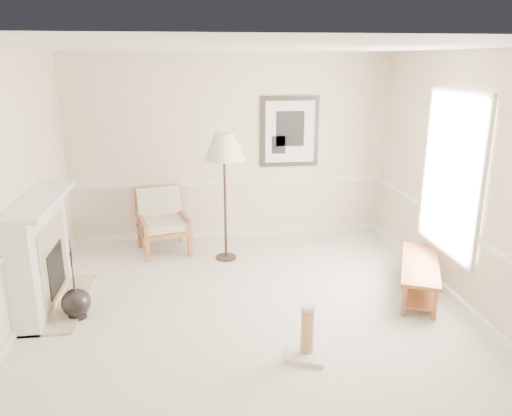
# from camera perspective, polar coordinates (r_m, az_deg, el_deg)

# --- Properties ---
(ground) EXTENTS (5.50, 5.50, 0.00)m
(ground) POSITION_cam_1_polar(r_m,az_deg,el_deg) (5.76, -0.73, -12.35)
(ground) COLOR silver
(ground) RESTS_ON ground
(room) EXTENTS (5.04, 5.54, 2.92)m
(room) POSITION_cam_1_polar(r_m,az_deg,el_deg) (5.21, 0.62, 6.42)
(room) COLOR beige
(room) RESTS_ON ground
(fireplace) EXTENTS (0.64, 1.64, 1.31)m
(fireplace) POSITION_cam_1_polar(r_m,az_deg,el_deg) (6.26, -23.32, -4.87)
(fireplace) COLOR white
(fireplace) RESTS_ON ground
(floor_vase) EXTENTS (0.32, 0.32, 0.94)m
(floor_vase) POSITION_cam_1_polar(r_m,az_deg,el_deg) (6.02, -19.86, -10.23)
(floor_vase) COLOR black
(floor_vase) RESTS_ON ground
(armchair) EXTENTS (0.88, 0.92, 0.95)m
(armchair) POSITION_cam_1_polar(r_m,az_deg,el_deg) (7.64, -10.71, -1.04)
(armchair) COLOR brown
(armchair) RESTS_ON ground
(floor_lamp) EXTENTS (0.61, 0.61, 1.83)m
(floor_lamp) POSITION_cam_1_polar(r_m,az_deg,el_deg) (6.90, -3.65, 6.58)
(floor_lamp) COLOR black
(floor_lamp) RESTS_ON ground
(bench) EXTENTS (0.98, 1.48, 0.41)m
(bench) POSITION_cam_1_polar(r_m,az_deg,el_deg) (6.51, 18.19, -7.00)
(bench) COLOR brown
(bench) RESTS_ON ground
(scratching_post) EXTENTS (0.49, 0.49, 0.54)m
(scratching_post) POSITION_cam_1_polar(r_m,az_deg,el_deg) (5.04, 5.83, -14.80)
(scratching_post) COLOR white
(scratching_post) RESTS_ON ground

